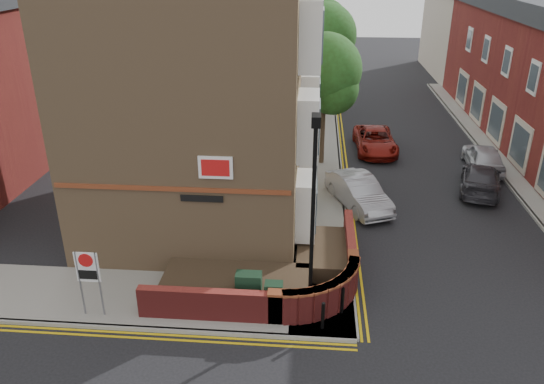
{
  "coord_description": "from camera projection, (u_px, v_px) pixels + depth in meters",
  "views": [
    {
      "loc": [
        1.55,
        -12.32,
        10.35
      ],
      "look_at": [
        0.2,
        4.0,
        2.87
      ],
      "focal_mm": 35.0,
      "sensor_mm": 36.0,
      "label": 1
    }
  ],
  "objects": [
    {
      "name": "bollard_near",
      "position": [
        323.0,
        316.0,
        15.56
      ],
      "size": [
        0.11,
        0.11,
        0.9
      ],
      "primitive_type": "cylinder",
      "color": "black",
      "rests_on": "pavement_corner"
    },
    {
      "name": "utility_cabinet_small",
      "position": [
        274.0,
        298.0,
        16.17
      ],
      "size": [
        0.55,
        0.4,
        1.1
      ],
      "primitive_type": "cube",
      "color": "black",
      "rests_on": "pavement_corner"
    },
    {
      "name": "pavement_main",
      "position": [
        321.0,
        150.0,
        29.91
      ],
      "size": [
        2.0,
        32.0,
        0.12
      ],
      "primitive_type": "cube",
      "color": "gray",
      "rests_on": "ground"
    },
    {
      "name": "yellow_lines_side",
      "position": [
        135.0,
        335.0,
        15.62
      ],
      "size": [
        13.0,
        0.28,
        0.01
      ],
      "primitive_type": "cube",
      "color": "gold",
      "rests_on": "ground"
    },
    {
      "name": "far_terrace_cream",
      "position": [
        463.0,
        28.0,
        47.26
      ],
      "size": [
        5.4,
        12.4,
        8.0
      ],
      "color": "#BBAC9A",
      "rests_on": "ground"
    },
    {
      "name": "grey_car_far",
      "position": [
        481.0,
        178.0,
        24.79
      ],
      "size": [
        2.86,
        4.62,
        1.25
      ],
      "primitive_type": "imported",
      "rotation": [
        0.0,
        0.0,
        2.87
      ],
      "color": "#323137",
      "rests_on": "ground"
    },
    {
      "name": "lamppost",
      "position": [
        313.0,
        219.0,
        15.16
      ],
      "size": [
        0.25,
        0.5,
        6.3
      ],
      "color": "black",
      "rests_on": "pavement_corner"
    },
    {
      "name": "bollard_far",
      "position": [
        342.0,
        300.0,
        16.24
      ],
      "size": [
        0.11,
        0.11,
        0.9
      ],
      "primitive_type": "cylinder",
      "color": "black",
      "rests_on": "pavement_corner"
    },
    {
      "name": "tree_far",
      "position": [
        323.0,
        28.0,
        40.63
      ],
      "size": [
        3.81,
        3.81,
        7.0
      ],
      "color": "#382B1E",
      "rests_on": "pavement_main"
    },
    {
      "name": "silver_car_far",
      "position": [
        483.0,
        157.0,
        27.22
      ],
      "size": [
        1.82,
        4.05,
        1.35
      ],
      "primitive_type": "imported",
      "rotation": [
        0.0,
        0.0,
        3.08
      ],
      "color": "#B5B7BE",
      "rests_on": "ground"
    },
    {
      "name": "yellow_lines_main",
      "position": [
        343.0,
        152.0,
        29.84
      ],
      "size": [
        0.28,
        32.0,
        0.01
      ],
      "primitive_type": "cube",
      "color": "gold",
      "rests_on": "ground"
    },
    {
      "name": "tree_near",
      "position": [
        325.0,
        76.0,
        26.21
      ],
      "size": [
        3.64,
        3.65,
        6.7
      ],
      "color": "#382B1E",
      "rests_on": "pavement_main"
    },
    {
      "name": "red_car_main",
      "position": [
        375.0,
        140.0,
        29.7
      ],
      "size": [
        2.31,
        4.71,
        1.29
      ],
      "primitive_type": "imported",
      "rotation": [
        0.0,
        0.0,
        0.04
      ],
      "color": "maroon",
      "rests_on": "ground"
    },
    {
      "name": "utility_cabinet_large",
      "position": [
        249.0,
        290.0,
        16.48
      ],
      "size": [
        0.8,
        0.45,
        1.2
      ],
      "primitive_type": "cube",
      "color": "black",
      "rests_on": "pavement_corner"
    },
    {
      "name": "corner_building",
      "position": [
        202.0,
        67.0,
        20.46
      ],
      "size": [
        8.95,
        10.4,
        13.6
      ],
      "color": "#906F4D",
      "rests_on": "ground"
    },
    {
      "name": "traffic_light_assembly",
      "position": [
        328.0,
        70.0,
        36.91
      ],
      "size": [
        0.2,
        0.16,
        4.2
      ],
      "color": "black",
      "rests_on": "pavement_main"
    },
    {
      "name": "silver_car_near",
      "position": [
        359.0,
        192.0,
        23.24
      ],
      "size": [
        2.96,
        4.41,
        1.38
      ],
      "primitive_type": "imported",
      "rotation": [
        0.0,
        0.0,
        0.4
      ],
      "color": "gray",
      "rests_on": "ground"
    },
    {
      "name": "kerb_side",
      "position": [
        138.0,
        328.0,
        15.82
      ],
      "size": [
        13.0,
        0.15,
        0.12
      ],
      "primitive_type": "cube",
      "color": "gray",
      "rests_on": "ground"
    },
    {
      "name": "pavement_far",
      "position": [
        543.0,
        177.0,
        26.37
      ],
      "size": [
        4.0,
        40.0,
        0.12
      ],
      "primitive_type": "cube",
      "color": "gray",
      "rests_on": "ground"
    },
    {
      "name": "garden_wall",
      "position": [
        262.0,
        287.0,
        17.85
      ],
      "size": [
        6.8,
        6.0,
        1.2
      ],
      "primitive_type": null,
      "color": "maroon",
      "rests_on": "ground"
    },
    {
      "name": "zone_sign",
      "position": [
        88.0,
        272.0,
        15.72
      ],
      "size": [
        0.72,
        0.07,
        2.2
      ],
      "color": "slate",
      "rests_on": "pavement_corner"
    },
    {
      "name": "pavement_corner",
      "position": [
        152.0,
        299.0,
        17.18
      ],
      "size": [
        13.0,
        3.0,
        0.12
      ],
      "primitive_type": "cube",
      "color": "gray",
      "rests_on": "ground"
    },
    {
      "name": "kerb_main_far",
      "position": [
        501.0,
        176.0,
        26.52
      ],
      "size": [
        0.15,
        40.0,
        0.12
      ],
      "primitive_type": "cube",
      "color": "gray",
      "rests_on": "ground"
    },
    {
      "name": "ground",
      "position": [
        254.0,
        336.0,
        15.58
      ],
      "size": [
        120.0,
        120.0,
        0.0
      ],
      "primitive_type": "plane",
      "color": "black",
      "rests_on": "ground"
    },
    {
      "name": "kerb_main_near",
      "position": [
        339.0,
        151.0,
        29.84
      ],
      "size": [
        0.15,
        32.0,
        0.12
      ],
      "primitive_type": "cube",
      "color": "gray",
      "rests_on": "ground"
    },
    {
      "name": "tree_mid",
      "position": [
        324.0,
        40.0,
        33.26
      ],
      "size": [
        4.03,
        4.03,
        7.42
      ],
      "color": "#382B1E",
      "rests_on": "pavement_main"
    }
  ]
}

